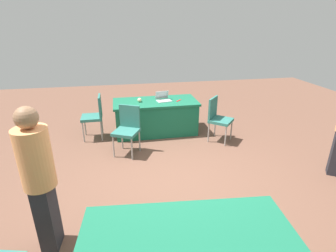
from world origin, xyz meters
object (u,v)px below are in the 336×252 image
yarn_ball (140,100)px  scissors_red (179,101)px  chair_near_front (218,117)px  chair_tucked_left (95,114)px  person_attendee_standing (39,175)px  chair_tucked_right (127,127)px  table_foreground (156,117)px  laptop_silver (163,99)px

yarn_ball → scissors_red: bearing=176.0°
yarn_ball → chair_near_front: bearing=156.7°
chair_tucked_left → person_attendee_standing: size_ratio=0.56×
chair_tucked_right → scissors_red: size_ratio=5.29×
scissors_red → chair_tucked_right: bearing=-12.3°
table_foreground → chair_near_front: bearing=150.8°
chair_near_front → table_foreground: bearing=-78.2°
chair_near_front → scissors_red: size_ratio=5.29×
chair_tucked_right → yarn_ball: (-0.32, -0.92, 0.26)m
chair_near_front → chair_tucked_left: bearing=-62.4°
person_attendee_standing → laptop_silver: bearing=153.4°
person_attendee_standing → laptop_silver: (-1.86, -3.13, -0.16)m
yarn_ball → scissors_red: 0.89m
person_attendee_standing → yarn_ball: bearing=161.2°
chair_near_front → chair_tucked_right: (1.93, 0.23, -0.00)m
chair_tucked_right → laptop_silver: laptop_silver is taller
chair_tucked_left → chair_tucked_right: bearing=-142.4°
chair_near_front → yarn_ball: size_ratio=10.23×
chair_tucked_left → scissors_red: bearing=-90.2°
laptop_silver → chair_near_front: bearing=136.3°
chair_near_front → yarn_ball: bearing=-72.3°
person_attendee_standing → chair_tucked_right: bearing=159.8°
table_foreground → scissors_red: (-0.53, 0.07, 0.38)m
scissors_red → chair_tucked_left: bearing=-47.5°
table_foreground → scissors_red: 0.65m
yarn_ball → scissors_red: size_ratio=0.52×
person_attendee_standing → yarn_ball: person_attendee_standing is taller
table_foreground → yarn_ball: yarn_ball is taller
yarn_ball → scissors_red: yarn_ball is taller
chair_near_front → chair_tucked_right: bearing=-42.1°
chair_tucked_left → laptop_silver: size_ratio=2.66×
chair_tucked_left → person_attendee_standing: (0.32, 3.04, 0.40)m
chair_tucked_right → laptop_silver: 1.30m
table_foreground → chair_tucked_right: chair_tucked_right is taller
table_foreground → laptop_silver: size_ratio=5.23×
table_foreground → chair_near_front: size_ratio=2.00×
laptop_silver → chair_tucked_left: bearing=-7.2°
scissors_red → table_foreground: bearing=-55.2°
chair_near_front → laptop_silver: size_ratio=2.62×
chair_near_front → scissors_red: chair_near_front is taller
chair_tucked_left → chair_tucked_right: chair_tucked_left is taller
chair_near_front → scissors_red: 0.98m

